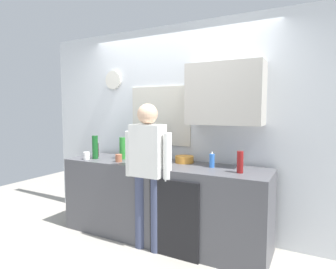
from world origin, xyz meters
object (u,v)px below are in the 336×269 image
Objects in this scene: cup_terracotta_mug at (119,158)px; person_at_sink at (148,164)px; bottle_clear_soda at (123,148)px; mixing_bowl at (184,159)px; bottle_red_vinegar at (240,162)px; bottle_dark_sauce at (97,150)px; cup_white_mug at (87,156)px; dish_soap at (212,160)px; cup_yellow_cup at (135,155)px; coffee_maker at (153,148)px; bottle_green_wine at (95,147)px; storage_canister at (156,159)px.

person_at_sink is at bearing -16.90° from cup_terracotta_mug.
bottle_clear_soda is 0.82m from mixing_bowl.
bottle_dark_sauce is at bearing 177.02° from bottle_red_vinegar.
dish_soap reaches higher than cup_white_mug.
bottle_red_vinegar reaches higher than cup_terracotta_mug.
bottle_dark_sauce is at bearing -168.11° from cup_yellow_cup.
coffee_maker is at bearing 28.59° from bottle_clear_soda.
bottle_green_wine reaches higher than bottle_red_vinegar.
bottle_dark_sauce is 0.18m from bottle_green_wine.
bottle_green_wine is 1.36× the size of bottle_red_vinegar.
bottle_clear_soda is 1.27× the size of bottle_red_vinegar.
bottle_dark_sauce is (-0.77, -0.19, -0.06)m from coffee_maker.
coffee_maker is 1.83× the size of dish_soap.
bottle_clear_soda reaches higher than cup_terracotta_mug.
coffee_maker is at bearing 168.93° from dish_soap.
bottle_dark_sauce is 0.82× the size of mixing_bowl.
cup_white_mug is 1.03× the size of cup_terracotta_mug.
coffee_maker is 0.59m from person_at_sink.
cup_yellow_cup is at bearing 175.44° from dish_soap.
cup_white_mug is (0.05, -0.23, -0.04)m from bottle_dark_sauce.
cup_terracotta_mug is at bearing -96.35° from cup_yellow_cup.
coffee_maker is 1.22m from bottle_red_vinegar.
bottle_clear_soda is at bearing -179.10° from dish_soap.
coffee_maker is 1.10× the size of bottle_green_wine.
bottle_clear_soda is at bearing 156.09° from person_at_sink.
cup_white_mug is 0.47m from cup_terracotta_mug.
bottle_dark_sauce is 1.00× the size of dish_soap.
person_at_sink is at bearing -11.79° from bottle_green_wine.
person_at_sink is at bearing -18.02° from bottle_dark_sauce.
bottle_dark_sauce is 1.07m from storage_canister.
dish_soap is 1.06× the size of storage_canister.
bottle_dark_sauce is 1.07m from person_at_sink.
bottle_green_wine is 0.42m from cup_terracotta_mug.
bottle_green_wine reaches higher than bottle_clear_soda.
bottle_red_vinegar is at bearing 1.19° from bottle_green_wine.
dish_soap is 0.11× the size of person_at_sink.
coffee_maker reaches higher than bottle_green_wine.
coffee_maker is 1.83× the size of bottle_dark_sauce.
mixing_bowl is at bearing 2.31° from cup_yellow_cup.
bottle_green_wine reaches higher than cup_white_mug.
mixing_bowl is (0.80, 0.13, -0.10)m from bottle_clear_soda.
dish_soap reaches higher than cup_terracotta_mug.
bottle_dark_sauce is 1.24m from mixing_bowl.
bottle_green_wine is at bearing 58.15° from cup_white_mug.
bottle_dark_sauce is at bearing 169.22° from storage_canister.
coffee_maker is at bearing 125.08° from storage_canister.
bottle_red_vinegar reaches higher than storage_canister.
bottle_clear_soda is 1.18m from dish_soap.
bottle_dark_sauce is at bearing -178.78° from bottle_clear_soda.
coffee_maker is 1.18× the size of bottle_clear_soda.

